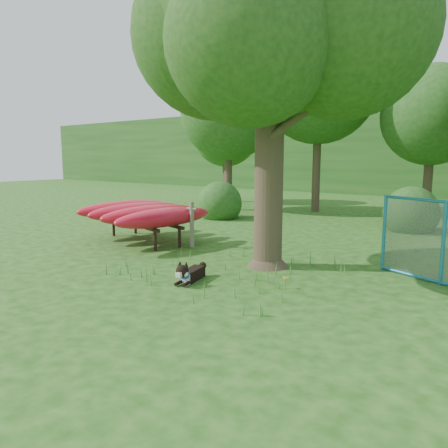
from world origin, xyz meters
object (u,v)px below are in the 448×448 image
Objects in this scene: kayak_rack at (144,213)px; fence_section at (443,243)px; oak_tree at (271,20)px; husky_dog at (189,273)px.

fence_section is (7.90, 0.54, -0.02)m from kayak_rack.
oak_tree reaches higher than husky_dog.
oak_tree is at bearing 11.85° from kayak_rack.
kayak_rack is at bearing 176.89° from oak_tree.
kayak_rack is 1.42× the size of fence_section.
oak_tree is 5.55m from husky_dog.
oak_tree is 6.29m from kayak_rack.
fence_section reaches higher than husky_dog.
husky_dog is at bearing -15.41° from kayak_rack.
kayak_rack is at bearing 133.15° from husky_dog.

